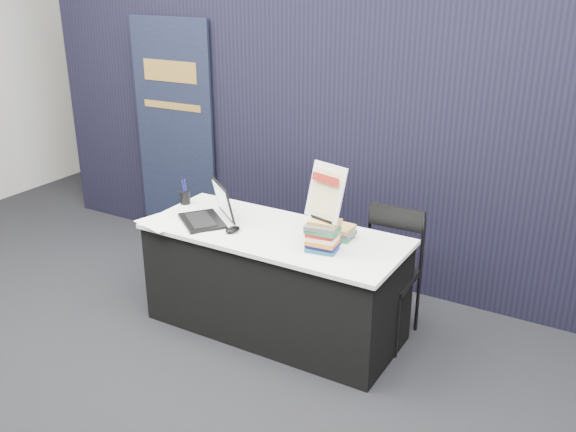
# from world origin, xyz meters

# --- Properties ---
(floor) EXTENTS (8.00, 8.00, 0.00)m
(floor) POSITION_xyz_m (0.00, 0.00, 0.00)
(floor) COLOR black
(floor) RESTS_ON ground
(wall_back) EXTENTS (8.00, 0.02, 3.50)m
(wall_back) POSITION_xyz_m (0.00, 4.00, 1.75)
(wall_back) COLOR #ACABA3
(wall_back) RESTS_ON floor
(drape_partition) EXTENTS (6.00, 0.08, 2.40)m
(drape_partition) POSITION_xyz_m (0.00, 1.60, 1.20)
(drape_partition) COLOR black
(drape_partition) RESTS_ON floor
(display_table) EXTENTS (1.80, 0.75, 0.75)m
(display_table) POSITION_xyz_m (0.00, 0.55, 0.38)
(display_table) COLOR black
(display_table) RESTS_ON floor
(laptop) EXTENTS (0.45, 0.48, 0.28)m
(laptop) POSITION_xyz_m (-0.52, 0.49, 0.81)
(laptop) COLOR black
(laptop) RESTS_ON display_table
(mouse) EXTENTS (0.09, 0.13, 0.04)m
(mouse) POSITION_xyz_m (-0.24, 0.41, 0.77)
(mouse) COLOR black
(mouse) RESTS_ON display_table
(brochure_left) EXTENTS (0.35, 0.29, 0.00)m
(brochure_left) POSITION_xyz_m (-0.78, 0.27, 0.75)
(brochure_left) COLOR white
(brochure_left) RESTS_ON display_table
(brochure_mid) EXTENTS (0.35, 0.28, 0.00)m
(brochure_mid) POSITION_xyz_m (-0.42, 0.36, 0.75)
(brochure_mid) COLOR silver
(brochure_mid) RESTS_ON display_table
(brochure_right) EXTENTS (0.37, 0.34, 0.00)m
(brochure_right) POSITION_xyz_m (-0.35, 0.47, 0.75)
(brochure_right) COLOR silver
(brochure_right) RESTS_ON display_table
(pen_cup) EXTENTS (0.09, 0.09, 0.10)m
(pen_cup) POSITION_xyz_m (-0.86, 0.67, 0.80)
(pen_cup) COLOR black
(pen_cup) RESTS_ON display_table
(book_stack_tall) EXTENTS (0.21, 0.17, 0.21)m
(book_stack_tall) POSITION_xyz_m (0.42, 0.45, 0.85)
(book_stack_tall) COLOR navy
(book_stack_tall) RESTS_ON display_table
(book_stack_short) EXTENTS (0.20, 0.16, 0.08)m
(book_stack_short) POSITION_xyz_m (0.42, 0.68, 0.79)
(book_stack_short) COLOR #207943
(book_stack_short) RESTS_ON display_table
(info_sign) EXTENTS (0.28, 0.17, 0.36)m
(info_sign) POSITION_xyz_m (0.42, 0.48, 1.13)
(info_sign) COLOR black
(info_sign) RESTS_ON book_stack_tall
(pullup_banner) EXTENTS (0.86, 0.14, 2.02)m
(pullup_banner) POSITION_xyz_m (-1.63, 1.50, 0.89)
(pullup_banner) COLOR black
(pullup_banner) RESTS_ON floor
(stacking_chair) EXTENTS (0.42, 0.43, 0.91)m
(stacking_chair) POSITION_xyz_m (0.69, 0.88, 0.50)
(stacking_chair) COLOR black
(stacking_chair) RESTS_ON floor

